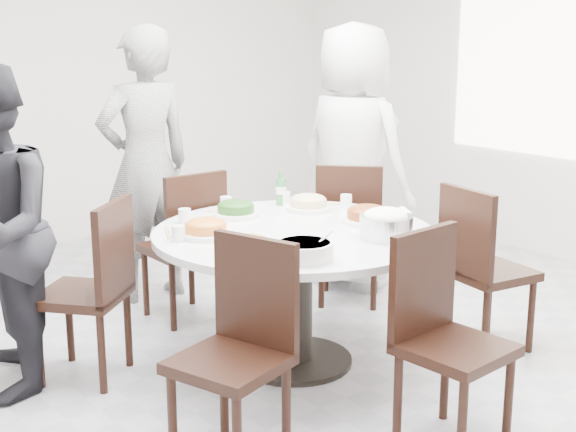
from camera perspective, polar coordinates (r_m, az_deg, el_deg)
floor at (r=4.56m, az=-1.80°, el=-9.95°), size 6.00×6.00×0.01m
wall_back at (r=6.82m, az=-17.80°, el=9.42°), size 6.00×0.01×2.80m
wall_right at (r=6.48m, az=19.80°, el=9.08°), size 0.01×6.00×2.80m
window at (r=6.46m, az=19.78°, el=9.96°), size 0.04×2.20×1.40m
dining_table at (r=4.35m, az=0.42°, el=-5.83°), size 1.50×1.50×0.75m
chair_ne at (r=5.31m, az=4.42°, el=-1.13°), size 0.59×0.59×0.95m
chair_n at (r=5.04m, az=-7.60°, el=-2.03°), size 0.43×0.43×0.95m
chair_nw at (r=4.28m, az=-14.45°, el=-5.16°), size 0.59×0.59×0.95m
chair_sw at (r=3.36m, az=-4.22°, el=-10.01°), size 0.52×0.52×0.95m
chair_s at (r=3.56m, az=11.85°, el=-8.89°), size 0.44×0.44×0.95m
chair_se at (r=4.66m, az=14.16°, el=-3.63°), size 0.49×0.49×0.95m
diner_right at (r=5.58m, az=4.62°, el=4.20°), size 0.72×0.98×1.83m
diner_middle at (r=5.36m, az=-10.11°, el=3.57°), size 0.69×0.48×1.81m
dish_greens at (r=4.55m, az=-3.73°, el=0.40°), size 0.27×0.27×0.07m
dish_pale at (r=4.69m, az=1.46°, el=0.85°), size 0.27×0.27×0.07m
dish_orange at (r=4.13m, az=-5.87°, el=-0.96°), size 0.28×0.28×0.07m
dish_redbrown at (r=4.42m, az=5.69°, el=-0.01°), size 0.29×0.29×0.07m
dish_tofu at (r=3.78m, az=-2.82°, el=-2.30°), size 0.28×0.28×0.07m
rice_bowl at (r=4.11m, az=6.99°, el=-0.77°), size 0.27×0.27×0.12m
soup_bowl at (r=3.71m, az=1.17°, el=-2.49°), size 0.27×0.27×0.08m
beverage_bottle at (r=4.81m, az=-0.50°, el=2.02°), size 0.06×0.06×0.21m
tea_cups at (r=4.72m, az=-4.11°, el=0.94°), size 0.07×0.07×0.08m
chopsticks at (r=4.72m, az=-4.83°, el=0.51°), size 0.24×0.04×0.01m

